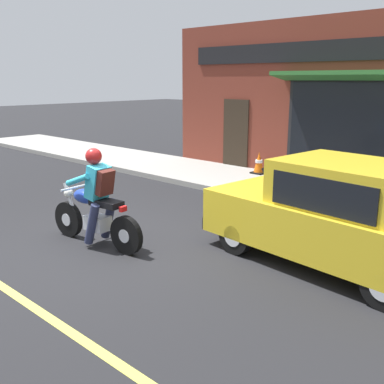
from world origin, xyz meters
name	(u,v)px	position (x,y,z in m)	size (l,w,h in m)	color
ground_plane	(105,247)	(0.00, 0.00, 0.00)	(80.00, 80.00, 0.00)	black
sidewalk_curb	(191,171)	(5.29, 3.00, 0.07)	(2.60, 22.00, 0.14)	#9E9B93
storefront_building	(328,102)	(6.82, -0.36, 2.11)	(1.25, 9.79, 4.20)	maroon
motorcycle_with_rider	(96,206)	(-0.01, 0.20, 0.68)	(0.61, 2.02, 1.62)	black
car_hatchback	(336,215)	(1.85, -3.04, 0.77)	(1.98, 3.91, 1.57)	black
traffic_cone	(259,163)	(6.08, 1.18, 0.43)	(0.36, 0.36, 0.60)	black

